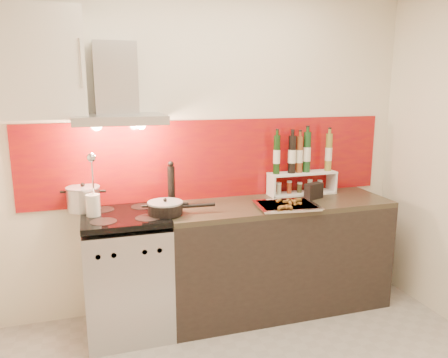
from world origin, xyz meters
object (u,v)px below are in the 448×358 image
object	(u,v)px
counter	(277,255)
saute_pan	(166,208)
range_stove	(127,275)
pepper_mill	(171,185)
baking_tray	(287,205)
stock_pot	(84,198)

from	to	relation	value
counter	saute_pan	size ratio (longest dim) A/B	3.69
range_stove	pepper_mill	world-z (taller)	pepper_mill
range_stove	pepper_mill	bearing A→B (deg)	16.57
saute_pan	pepper_mill	distance (m)	0.24
counter	baking_tray	world-z (taller)	baking_tray
range_stove	saute_pan	bearing A→B (deg)	-17.05
stock_pot	saute_pan	size ratio (longest dim) A/B	0.49
range_stove	stock_pot	world-z (taller)	stock_pot
saute_pan	baking_tray	world-z (taller)	saute_pan
baking_tray	saute_pan	bearing A→B (deg)	176.00
range_stove	pepper_mill	xyz separation A→B (m)	(0.36, 0.11, 0.63)
saute_pan	counter	bearing A→B (deg)	5.83
range_stove	stock_pot	size ratio (longest dim) A/B	3.78
counter	baking_tray	bearing A→B (deg)	-90.65
baking_tray	range_stove	bearing A→B (deg)	172.77
stock_pot	baking_tray	xyz separation A→B (m)	(1.47, -0.34, -0.08)
stock_pot	baking_tray	distance (m)	1.51
counter	pepper_mill	xyz separation A→B (m)	(-0.84, 0.10, 0.62)
counter	range_stove	bearing A→B (deg)	-179.77
pepper_mill	saute_pan	bearing A→B (deg)	-110.70
stock_pot	pepper_mill	bearing A→B (deg)	-7.14
saute_pan	pepper_mill	xyz separation A→B (m)	(0.07, 0.20, 0.12)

